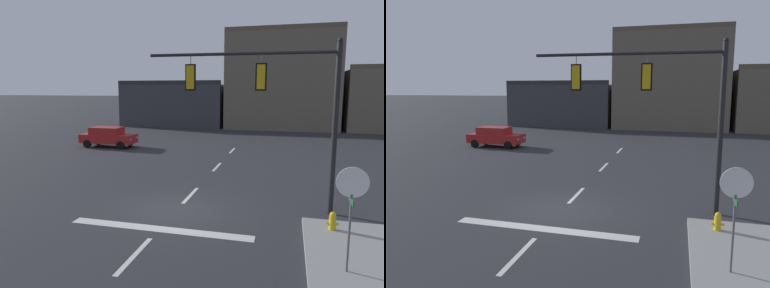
% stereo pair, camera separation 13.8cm
% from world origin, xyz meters
% --- Properties ---
extents(ground_plane, '(400.00, 400.00, 0.00)m').
position_xyz_m(ground_plane, '(0.00, 0.00, 0.00)').
color(ground_plane, '#2B2B30').
extents(stop_bar_paint, '(6.40, 0.50, 0.01)m').
position_xyz_m(stop_bar_paint, '(0.00, -2.00, 0.00)').
color(stop_bar_paint, silver).
rests_on(stop_bar_paint, ground).
extents(lane_centreline, '(0.16, 26.40, 0.01)m').
position_xyz_m(lane_centreline, '(0.00, 2.00, 0.00)').
color(lane_centreline, silver).
rests_on(lane_centreline, ground).
extents(signal_mast_near_side, '(7.13, 0.46, 6.47)m').
position_xyz_m(signal_mast_near_side, '(3.63, 1.02, 4.41)').
color(signal_mast_near_side, black).
rests_on(signal_mast_near_side, ground).
extents(stop_sign, '(0.76, 0.64, 2.83)m').
position_xyz_m(stop_sign, '(5.63, -3.67, 2.14)').
color(stop_sign, '#56565B').
rests_on(stop_sign, ground).
extents(car_lot_nearside, '(4.48, 1.96, 1.61)m').
position_xyz_m(car_lot_nearside, '(-10.00, 13.09, 0.86)').
color(car_lot_nearside, '#A81E1E').
rests_on(car_lot_nearside, ground).
extents(fire_hydrant, '(0.40, 0.30, 0.75)m').
position_xyz_m(fire_hydrant, '(5.59, -0.91, 0.33)').
color(fire_hydrant, gold).
rests_on(fire_hydrant, ground).
extents(building_row, '(58.55, 11.62, 11.39)m').
position_xyz_m(building_row, '(11.94, 33.03, 4.02)').
color(building_row, '#38383D').
rests_on(building_row, ground).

